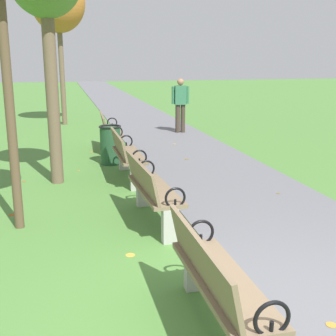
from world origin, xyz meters
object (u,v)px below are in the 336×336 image
object	(u,v)px
park_bench_1	(216,281)
park_bench_2	(151,189)
park_bench_4	(110,131)
pedestrian_walking	(180,103)
tree_3	(58,3)
park_bench_3	(126,154)
trash_bin	(110,145)

from	to	relation	value
park_bench_1	park_bench_2	bearing A→B (deg)	90.00
park_bench_4	pedestrian_walking	bearing A→B (deg)	42.03
pedestrian_walking	tree_3	bearing A→B (deg)	142.11
park_bench_3	trash_bin	distance (m)	1.35
park_bench_2	park_bench_3	world-z (taller)	same
park_bench_4	tree_3	distance (m)	6.00
park_bench_4	pedestrian_walking	xyz separation A→B (m)	(2.38, 2.14, 0.44)
park_bench_2	park_bench_4	distance (m)	5.07
park_bench_2	trash_bin	size ratio (longest dim) A/B	1.93
park_bench_1	pedestrian_walking	world-z (taller)	pedestrian_walking
park_bench_4	pedestrian_walking	distance (m)	3.23
park_bench_3	trash_bin	xyz separation A→B (m)	(-0.15, 1.34, -0.06)
park_bench_3	park_bench_4	xyz separation A→B (m)	(0.00, 2.74, 0.00)
park_bench_2	tree_3	xyz separation A→B (m)	(-1.03, 9.87, 3.46)
park_bench_1	tree_3	bearing A→B (deg)	94.69
tree_3	trash_bin	bearing A→B (deg)	-81.91
tree_3	park_bench_3	bearing A→B (deg)	-82.24
park_bench_2	park_bench_1	bearing A→B (deg)	-90.00
park_bench_2	pedestrian_walking	size ratio (longest dim) A/B	1.00
park_bench_4	park_bench_1	bearing A→B (deg)	-90.00
park_bench_2	pedestrian_walking	distance (m)	7.61
park_bench_1	park_bench_3	bearing A→B (deg)	90.00
park_bench_2	park_bench_3	xyz separation A→B (m)	(-0.00, 2.33, 0.00)
park_bench_3	park_bench_1	bearing A→B (deg)	-90.00
park_bench_1	trash_bin	size ratio (longest dim) A/B	1.91
park_bench_4	trash_bin	bearing A→B (deg)	-96.02
pedestrian_walking	trash_bin	distance (m)	4.38
park_bench_1	trash_bin	distance (m)	6.33
park_bench_3	pedestrian_walking	distance (m)	5.45
pedestrian_walking	trash_bin	world-z (taller)	pedestrian_walking
pedestrian_walking	trash_bin	bearing A→B (deg)	-125.51
park_bench_3	trash_bin	world-z (taller)	park_bench_3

